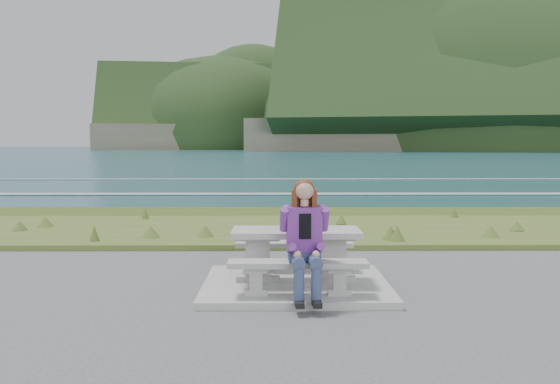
{
  "coord_description": "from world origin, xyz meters",
  "views": [
    {
      "loc": [
        -0.27,
        -7.61,
        2.05
      ],
      "look_at": [
        -0.22,
        1.2,
        1.28
      ],
      "focal_mm": 35.0,
      "sensor_mm": 36.0,
      "label": 1
    }
  ],
  "objects": [
    {
      "name": "shore_drop",
      "position": [
        0.0,
        7.9,
        0.0
      ],
      "size": [
        160.0,
        0.8,
        2.2
      ],
      "primitive_type": "cube",
      "color": "#5E5846",
      "rests_on": "ground"
    },
    {
      "name": "bench_seaward",
      "position": [
        0.0,
        0.7,
        0.45
      ],
      "size": [
        1.8,
        0.35,
        0.45
      ],
      "color": "#ADACA7",
      "rests_on": "concrete_slab"
    },
    {
      "name": "ocean",
      "position": [
        0.0,
        25.09,
        -1.74
      ],
      "size": [
        1600.0,
        1600.0,
        0.09
      ],
      "color": "#1E4B56",
      "rests_on": "ground"
    },
    {
      "name": "seated_woman",
      "position": [
        0.09,
        -0.84,
        0.65
      ],
      "size": [
        0.46,
        0.78,
        1.51
      ],
      "rotation": [
        0.0,
        0.0,
        0.05
      ],
      "color": "navy",
      "rests_on": "concrete_slab"
    },
    {
      "name": "grass_verge",
      "position": [
        0.0,
        5.0,
        0.0
      ],
      "size": [
        160.0,
        4.5,
        0.22
      ],
      "primitive_type": "cube",
      "color": "#3E5821",
      "rests_on": "ground"
    },
    {
      "name": "picnic_table",
      "position": [
        0.0,
        0.0,
        0.68
      ],
      "size": [
        1.8,
        0.75,
        0.75
      ],
      "color": "#ADACA7",
      "rests_on": "concrete_slab"
    },
    {
      "name": "concrete_slab",
      "position": [
        0.0,
        0.0,
        0.05
      ],
      "size": [
        2.6,
        2.1,
        0.1
      ],
      "primitive_type": "cube",
      "color": "#ADACA7",
      "rests_on": "ground"
    },
    {
      "name": "bench_landward",
      "position": [
        0.0,
        -0.7,
        0.45
      ],
      "size": [
        1.8,
        0.35,
        0.45
      ],
      "color": "#ADACA7",
      "rests_on": "concrete_slab"
    },
    {
      "name": "headland_range",
      "position": [
        190.37,
        398.35,
        9.92
      ],
      "size": [
        729.83,
        363.95,
        193.58
      ],
      "color": "#5E5846",
      "rests_on": "ground"
    }
  ]
}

